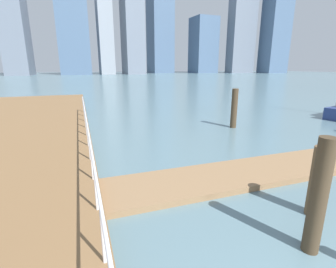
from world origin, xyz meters
TOP-DOWN VIEW (x-y plane):
  - ground_plane at (0.00, 20.00)m, footprint 300.00×300.00m
  - floating_dock at (2.32, 6.01)m, footprint 11.65×2.00m
  - boardwalk_railing at (-3.15, 6.54)m, footprint 0.06×23.17m
  - dock_piling_2 at (1.83, 3.60)m, footprint 0.36×0.36m
  - dock_piling_4 at (5.10, 11.95)m, footprint 0.36×0.36m
  - dock_piling_5 at (0.71, 2.67)m, footprint 0.31×0.31m
  - skyline_tower_1 at (-3.62, 119.51)m, footprint 12.86×12.33m
  - skyline_tower_2 at (9.35, 117.98)m, footprint 6.62×7.69m
  - skyline_tower_3 at (21.38, 117.68)m, footprint 9.47×11.15m
  - skyline_tower_5 at (61.14, 125.94)m, footprint 12.54×12.81m
  - skyline_tower_7 at (95.92, 112.38)m, footprint 12.26×10.08m

SIDE VIEW (x-z plane):
  - ground_plane at x=0.00m, z-range 0.00..0.00m
  - floating_dock at x=2.32m, z-range 0.00..0.18m
  - dock_piling_2 at x=1.83m, z-range 0.00..1.74m
  - dock_piling_4 at x=5.10m, z-range 0.00..2.28m
  - dock_piling_5 at x=0.71m, z-range 0.00..2.32m
  - boardwalk_railing at x=-3.15m, z-range 0.70..1.78m
  - skyline_tower_5 at x=61.14m, z-range 0.00..28.20m
  - skyline_tower_1 at x=-3.62m, z-range 0.00..30.60m
  - skyline_tower_3 at x=21.38m, z-range 0.00..37.40m
  - skyline_tower_7 at x=95.92m, z-range 0.00..54.68m
  - skyline_tower_2 at x=9.35m, z-range 0.00..59.26m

